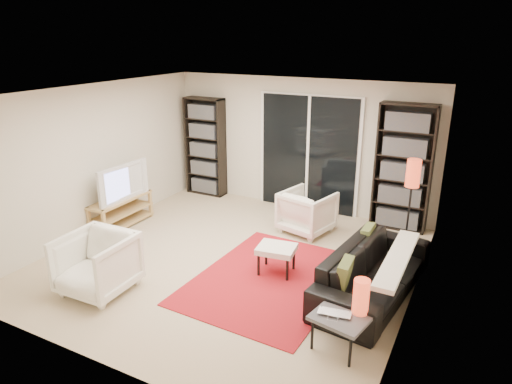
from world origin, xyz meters
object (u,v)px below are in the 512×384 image
at_px(bookshelf_right, 403,168).
at_px(sofa, 373,272).
at_px(tv_stand, 121,211).
at_px(floor_lamp, 412,183).
at_px(side_table, 342,317).
at_px(armchair_front, 97,264).
at_px(armchair_back, 307,212).
at_px(ottoman, 277,250).
at_px(bookshelf_left, 205,147).

relative_size(bookshelf_right, sofa, 0.98).
bearing_deg(sofa, bookshelf_right, 10.24).
height_order(bookshelf_right, tv_stand, bookshelf_right).
distance_m(tv_stand, floor_lamp, 4.71).
xyz_separation_m(tv_stand, side_table, (4.31, -1.38, 0.10)).
xyz_separation_m(sofa, side_table, (-0.03, -1.19, 0.05)).
xyz_separation_m(bookshelf_right, armchair_front, (-2.97, -3.83, -0.66)).
xyz_separation_m(side_table, floor_lamp, (0.19, 2.49, 0.77)).
distance_m(bookshelf_right, armchair_back, 1.72).
relative_size(armchair_front, floor_lamp, 0.58).
bearing_deg(armchair_back, sofa, 149.04).
distance_m(bookshelf_right, floor_lamp, 1.03).
height_order(sofa, ottoman, sofa).
xyz_separation_m(tv_stand, ottoman, (3.04, -0.26, 0.08)).
height_order(armchair_front, side_table, armchair_front).
height_order(armchair_back, floor_lamp, floor_lamp).
bearing_deg(bookshelf_right, sofa, -86.52).
bearing_deg(ottoman, floor_lamp, 43.30).
bearing_deg(ottoman, side_table, -41.30).
relative_size(armchair_back, armchair_front, 0.92).
relative_size(bookshelf_left, side_table, 3.04).
distance_m(bookshelf_right, side_table, 3.55).
relative_size(sofa, floor_lamp, 1.46).
xyz_separation_m(armchair_back, armchair_front, (-1.66, -2.96, 0.03)).
distance_m(armchair_back, floor_lamp, 1.79).
bearing_deg(sofa, ottoman, 100.01).
distance_m(sofa, armchair_back, 2.03).
xyz_separation_m(sofa, ottoman, (-1.30, -0.07, 0.03)).
bearing_deg(side_table, tv_stand, 162.28).
relative_size(armchair_front, side_table, 1.32).
height_order(bookshelf_left, armchair_front, bookshelf_left).
height_order(tv_stand, armchair_back, armchair_back).
xyz_separation_m(armchair_back, ottoman, (0.14, -1.50, -0.01)).
bearing_deg(bookshelf_right, side_table, -88.27).
bearing_deg(floor_lamp, ottoman, -136.70).
bearing_deg(ottoman, tv_stand, 175.07).
height_order(sofa, armchair_back, armchair_back).
height_order(bookshelf_right, armchair_back, bookshelf_right).
bearing_deg(tv_stand, ottoman, -4.93).
relative_size(armchair_back, side_table, 1.21).
relative_size(bookshelf_left, bookshelf_right, 0.93).
xyz_separation_m(armchair_back, floor_lamp, (1.61, -0.12, 0.78)).
xyz_separation_m(sofa, armchair_back, (-1.45, 1.42, 0.04)).
relative_size(armchair_back, ottoman, 1.40).
distance_m(armchair_front, side_table, 3.10).
bearing_deg(bookshelf_right, armchair_back, -146.45).
bearing_deg(bookshelf_left, armchair_front, -77.10).
distance_m(sofa, floor_lamp, 1.55).
height_order(bookshelf_right, floor_lamp, bookshelf_right).
height_order(bookshelf_left, side_table, bookshelf_left).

